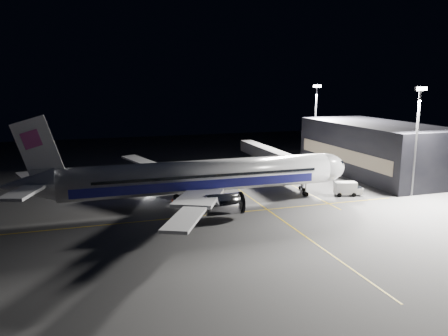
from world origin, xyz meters
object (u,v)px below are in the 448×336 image
Objects in this scene: safety_cone_c at (159,192)px; baggage_tug at (146,190)px; floodlight_mast_north at (316,116)px; service_truck at (348,188)px; floodlight_mast_south at (417,132)px; safety_cone_a at (218,188)px; safety_cone_b at (172,200)px; jet_bridge at (275,157)px; airliner at (196,177)px.

baggage_tug is at bearing 158.14° from safety_cone_c.
service_truck is at bearing -108.82° from floodlight_mast_north.
floodlight_mast_south is 8.26× the size of baggage_tug.
service_truck is 10.69× the size of safety_cone_a.
baggage_tug is at bearing 118.91° from safety_cone_b.
jet_bridge reaches higher than safety_cone_a.
service_truck is (-11.62, 3.89, -10.93)m from floodlight_mast_south.
service_truck is 39.17m from baggage_tug.
service_truck is (-11.62, -34.11, -10.93)m from floodlight_mast_north.
airliner is at bearing 171.67° from floodlight_mast_south.
floodlight_mast_south is at bearing -19.33° from safety_cone_c.
service_truck is at bearing -10.53° from safety_cone_b.
airliner reaches higher than baggage_tug.
safety_cone_c is at bearing -164.11° from jet_bridge.
baggage_tug is at bearing 174.28° from service_truck.
safety_cone_c reaches higher than safety_cone_a.
airliner is 7.19m from safety_cone_b.
service_truck is 25.52m from safety_cone_a.
jet_bridge is 24.06m from floodlight_mast_north.
floodlight_mast_south is 34.88× the size of safety_cone_c.
floodlight_mast_north is 38.00m from floodlight_mast_south.
jet_bridge is at bearing 6.70° from baggage_tug.
service_truck is at bearing -4.12° from airliner.
jet_bridge is 57.19× the size of safety_cone_b.
safety_cone_b is 1.01× the size of safety_cone_c.
safety_cone_b is at bearing -147.87° from floodlight_mast_north.
jet_bridge reaches higher than safety_cone_b.
floodlight_mast_north is 34.88× the size of safety_cone_c.
safety_cone_a is 11.94m from safety_cone_c.
airliner reaches higher than service_truck.
floodlight_mast_south is 16.42m from service_truck.
baggage_tug reaches higher than safety_cone_b.
airliner is 117.41× the size of safety_cone_a.
service_truck is 9.31× the size of safety_cone_b.
safety_cone_a is (7.08, 10.09, -4.90)m from airliner.
safety_cone_c is (-34.32, 12.22, -1.14)m from service_truck.
airliner is at bearing -125.04° from safety_cone_a.
safety_cone_c is (2.54, -1.02, -0.48)m from baggage_tug.
floodlight_mast_north is at bearing 25.47° from safety_cone_c.
airliner is 29.31m from jet_bridge.
safety_cone_b is at bearing -176.50° from service_truck.
floodlight_mast_south reaches higher than safety_cone_c.
safety_cone_c is at bearing 174.44° from service_truck.
floodlight_mast_north is at bearing 32.78° from safety_cone_a.
safety_cone_c is (-4.87, 10.10, -4.87)m from airliner.
floodlight_mast_south is at bearing -8.33° from airliner.
baggage_tug is at bearing 175.94° from safety_cone_a.
baggage_tug is 2.78m from safety_cone_c.
baggage_tug reaches higher than safety_cone_c.
baggage_tug is (-36.86, 13.24, -0.66)m from service_truck.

